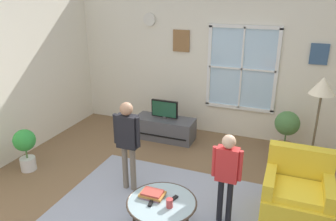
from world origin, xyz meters
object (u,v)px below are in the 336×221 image
object	(u,v)px
tv_stand	(165,128)
potted_plant_by_window	(287,128)
remote_near_cup	(151,202)
floor_lamp	(321,98)
book_stack	(152,194)
remote_near_books	(173,199)
person_red_shirt	(227,169)
coffee_table	(162,204)
armchair	(296,197)
person_black_shirt	(128,137)
cup	(170,203)
television	(165,109)
potted_plant_corner	(25,146)

from	to	relation	value
tv_stand	potted_plant_by_window	bearing A→B (deg)	4.88
remote_near_cup	floor_lamp	distance (m)	2.46
book_stack	remote_near_books	bearing A→B (deg)	6.17
person_red_shirt	floor_lamp	size ratio (longest dim) A/B	0.70
coffee_table	book_stack	xyz separation A→B (m)	(-0.13, 0.05, 0.06)
armchair	person_black_shirt	bearing A→B (deg)	-176.60
person_black_shirt	potted_plant_by_window	bearing A→B (deg)	43.96
coffee_table	person_black_shirt	xyz separation A→B (m)	(-0.77, 0.69, 0.39)
armchair	person_red_shirt	size ratio (longest dim) A/B	0.76
remote_near_books	floor_lamp	world-z (taller)	floor_lamp
armchair	remote_near_cup	xyz separation A→B (m)	(-1.49, -0.89, 0.13)
tv_stand	coffee_table	world-z (taller)	coffee_table
tv_stand	person_black_shirt	xyz separation A→B (m)	(0.16, -1.71, 0.60)
book_stack	cup	distance (m)	0.27
armchair	potted_plant_by_window	xyz separation A→B (m)	(-0.20, 1.77, 0.16)
remote_near_cup	cup	bearing A→B (deg)	2.78
book_stack	cup	world-z (taller)	cup
remote_near_cup	person_black_shirt	xyz separation A→B (m)	(-0.68, 0.76, 0.35)
person_red_shirt	floor_lamp	bearing A→B (deg)	48.61
television	coffee_table	size ratio (longest dim) A/B	0.64
television	armchair	size ratio (longest dim) A/B	0.58
tv_stand	book_stack	bearing A→B (deg)	-71.26
cup	remote_near_cup	size ratio (longest dim) A/B	0.72
tv_stand	potted_plant_corner	bearing A→B (deg)	-130.21
tv_stand	armchair	bearing A→B (deg)	-34.26
tv_stand	television	size ratio (longest dim) A/B	2.21
armchair	book_stack	size ratio (longest dim) A/B	3.20
coffee_table	remote_near_books	size ratio (longest dim) A/B	5.64
television	remote_near_cup	xyz separation A→B (m)	(0.83, -2.47, -0.13)
coffee_table	person_black_shirt	size ratio (longest dim) A/B	0.61
remote_near_books	potted_plant_by_window	distance (m)	2.73
remote_near_books	armchair	bearing A→B (deg)	29.96
tv_stand	television	xyz separation A→B (m)	(0.00, -0.00, 0.39)
cup	potted_plant_corner	world-z (taller)	potted_plant_corner
television	remote_near_cup	size ratio (longest dim) A/B	3.59
coffee_table	remote_near_cup	size ratio (longest dim) A/B	5.64
potted_plant_by_window	tv_stand	bearing A→B (deg)	-175.12
armchair	remote_near_cup	distance (m)	1.74
book_stack	person_red_shirt	bearing A→B (deg)	29.85
remote_near_cup	floor_lamp	size ratio (longest dim) A/B	0.09
remote_near_cup	floor_lamp	world-z (taller)	floor_lamp
remote_near_cup	television	bearing A→B (deg)	108.65
book_stack	floor_lamp	xyz separation A→B (m)	(1.67, 1.48, 0.89)
coffee_table	remote_near_cup	world-z (taller)	remote_near_cup
remote_near_books	person_red_shirt	xyz separation A→B (m)	(0.50, 0.40, 0.26)
coffee_table	potted_plant_by_window	size ratio (longest dim) A/B	1.03
armchair	potted_plant_by_window	distance (m)	1.79
tv_stand	cup	distance (m)	2.69
tv_stand	person_black_shirt	distance (m)	1.83
person_black_shirt	floor_lamp	distance (m)	2.52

